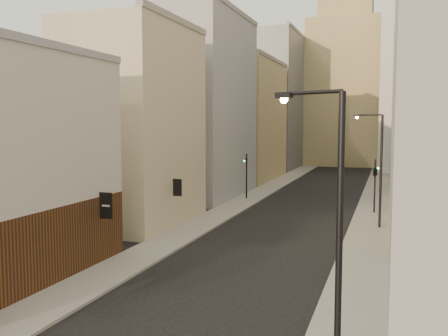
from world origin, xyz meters
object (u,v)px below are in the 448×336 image
streetlamp_near (332,223)px  traffic_light_left (247,167)px  clock_tower (345,76)px  streetlamp_mid (378,164)px  traffic_light_right (375,171)px  white_tower (406,60)px

streetlamp_near → traffic_light_left: streetlamp_near is taller
traffic_light_left → clock_tower: bearing=-79.4°
streetlamp_mid → traffic_light_right: (-0.37, 6.60, -1.19)m
streetlamp_mid → traffic_light_right: 6.71m
white_tower → traffic_light_right: bearing=-94.6°
streetlamp_mid → traffic_light_right: size_ratio=1.79×
traffic_light_left → traffic_light_right: size_ratio=1.00×
traffic_light_left → traffic_light_right: same height
streetlamp_near → streetlamp_mid: 25.23m
streetlamp_near → streetlamp_mid: (0.73, 25.22, -0.17)m
clock_tower → traffic_light_right: bearing=-82.1°
traffic_light_left → traffic_light_right: 14.14m
streetlamp_mid → traffic_light_left: size_ratio=1.79×
white_tower → traffic_light_left: white_tower is taller
clock_tower → traffic_light_left: 53.19m
white_tower → traffic_light_left: (-16.70, -36.98, -15.03)m
streetlamp_near → traffic_light_left: (-13.02, 36.38, -1.71)m
white_tower → streetlamp_near: 74.65m
clock_tower → traffic_light_right: size_ratio=8.98×
clock_tower → white_tower: bearing=-51.8°
clock_tower → white_tower: clock_tower is taller
streetlamp_near → streetlamp_mid: streetlamp_near is taller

